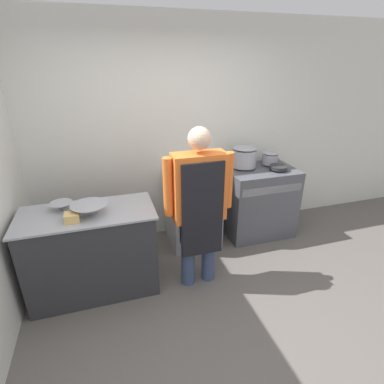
% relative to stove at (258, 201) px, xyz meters
% --- Properties ---
extents(ground_plane, '(14.00, 14.00, 0.00)m').
position_rel_stove_xyz_m(ground_plane, '(-1.16, -1.42, -0.46)').
color(ground_plane, '#5B5651').
extents(wall_back, '(8.00, 0.05, 2.70)m').
position_rel_stove_xyz_m(wall_back, '(-1.16, 0.39, 0.89)').
color(wall_back, silver).
rests_on(wall_back, ground_plane).
extents(prep_counter, '(1.25, 0.62, 0.89)m').
position_rel_stove_xyz_m(prep_counter, '(-2.13, -0.54, -0.02)').
color(prep_counter, '#2D2D33').
rests_on(prep_counter, ground_plane).
extents(stove, '(0.88, 0.63, 0.94)m').
position_rel_stove_xyz_m(stove, '(0.00, 0.00, 0.00)').
color(stove, '#4C4F56').
rests_on(stove, ground_plane).
extents(fridge_unit, '(0.60, 0.60, 0.90)m').
position_rel_stove_xyz_m(fridge_unit, '(-0.91, 0.04, -0.01)').
color(fridge_unit, '#A8ADB2').
rests_on(fridge_unit, ground_plane).
extents(person_cook, '(0.69, 0.24, 1.66)m').
position_rel_stove_xyz_m(person_cook, '(-1.09, -0.74, 0.49)').
color(person_cook, '#38476B').
rests_on(person_cook, ground_plane).
extents(mixing_bowl, '(0.33, 0.33, 0.10)m').
position_rel_stove_xyz_m(mixing_bowl, '(-2.09, -0.60, 0.48)').
color(mixing_bowl, '#9EA0A8').
rests_on(mixing_bowl, prep_counter).
extents(small_bowl, '(0.21, 0.21, 0.07)m').
position_rel_stove_xyz_m(small_bowl, '(-2.35, -0.42, 0.46)').
color(small_bowl, '#9EA0A8').
rests_on(small_bowl, prep_counter).
extents(plastic_tub, '(0.12, 0.12, 0.08)m').
position_rel_stove_xyz_m(plastic_tub, '(-2.24, -0.68, 0.47)').
color(plastic_tub, '#D8B266').
rests_on(plastic_tub, prep_counter).
extents(stock_pot, '(0.31, 0.31, 0.27)m').
position_rel_stove_xyz_m(stock_pot, '(-0.20, 0.11, 0.61)').
color(stock_pot, '#9EA0A8').
rests_on(stock_pot, stove).
extents(saute_pan, '(0.22, 0.22, 0.04)m').
position_rel_stove_xyz_m(saute_pan, '(0.18, -0.11, 0.50)').
color(saute_pan, '#262628').
rests_on(saute_pan, stove).
extents(sauce_pot, '(0.21, 0.21, 0.16)m').
position_rel_stove_xyz_m(sauce_pot, '(0.18, 0.11, 0.56)').
color(sauce_pot, '#9EA0A8').
rests_on(sauce_pot, stove).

